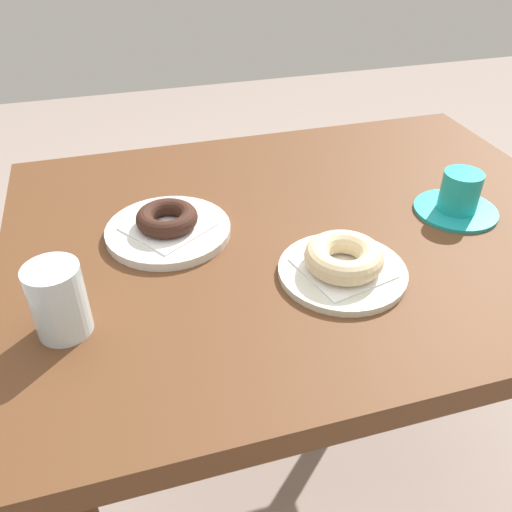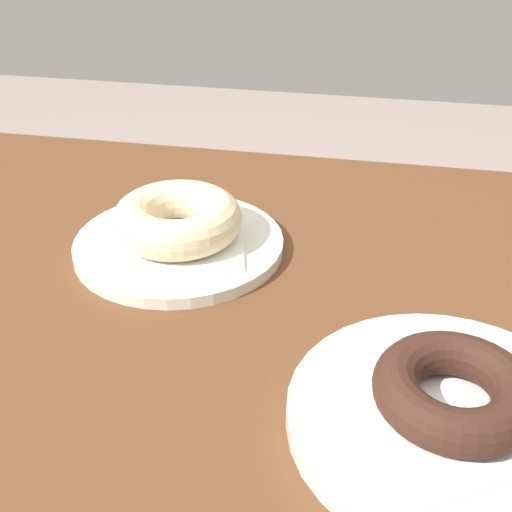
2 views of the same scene
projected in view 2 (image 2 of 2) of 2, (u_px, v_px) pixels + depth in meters
The scene contains 7 objects.
table at pixel (133, 419), 0.56m from camera, with size 1.06×0.81×0.74m.
plate_sugar_ring at pixel (179, 244), 0.65m from camera, with size 0.20×0.20×0.01m, color silver.
napkin_sugar_ring at pixel (179, 238), 0.64m from camera, with size 0.12×0.12×0.00m, color white.
donut_sugar_ring at pixel (177, 219), 0.63m from camera, with size 0.12×0.12×0.04m, color beige.
plate_chocolate_ring at pixel (448, 419), 0.44m from camera, with size 0.22×0.22×0.02m, color silver.
napkin_chocolate_ring at pixel (451, 409), 0.44m from camera, with size 0.12×0.12×0.00m, color white.
donut_chocolate_ring at pixel (454, 390), 0.43m from camera, with size 0.11×0.11×0.03m, color #371E16.
Camera 2 is at (0.18, -0.38, 1.07)m, focal length 46.68 mm.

